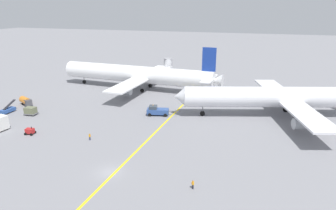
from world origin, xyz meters
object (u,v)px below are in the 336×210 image
object	(u,v)px
gse_belt_loader_portside	(8,110)
gse_container_dolly_flat	(31,111)
airliner_at_gate_left	(137,75)
ground_crew_ramp_agent_by_cones	(90,137)
ground_crew_marshaller_foreground	(193,184)
airliner_being_pushed	(281,97)
gse_fuel_bowser_stubby	(26,101)
pushback_tug	(157,111)
gse_gpu_cart_small	(30,131)
jet_bridge	(168,64)

from	to	relation	value
gse_belt_loader_portside	gse_container_dolly_flat	size ratio (longest dim) A/B	1.49
gse_container_dolly_flat	airliner_at_gate_left	bearing A→B (deg)	62.53
ground_crew_ramp_agent_by_cones	ground_crew_marshaller_foreground	bearing A→B (deg)	-23.51
airliner_at_gate_left	ground_crew_ramp_agent_by_cones	distance (m)	43.02
airliner_at_gate_left	gse_belt_loader_portside	world-z (taller)	airliner_at_gate_left
airliner_being_pushed	gse_fuel_bowser_stubby	xyz separation A→B (m)	(-71.02, -12.70, -3.90)
airliner_at_gate_left	ground_crew_ramp_agent_by_cones	size ratio (longest dim) A/B	39.07
pushback_tug	gse_container_dolly_flat	world-z (taller)	pushback_tug
ground_crew_ramp_agent_by_cones	airliner_at_gate_left	bearing A→B (deg)	98.79
gse_container_dolly_flat	ground_crew_marshaller_foreground	distance (m)	53.36
airliner_being_pushed	ground_crew_ramp_agent_by_cones	xyz separation A→B (m)	(-40.18, -28.16, -4.43)
pushback_tug	gse_gpu_cart_small	size ratio (longest dim) A/B	4.01
airliner_at_gate_left	gse_gpu_cart_small	xyz separation A→B (m)	(-8.19, -43.65, -4.43)
airliner_at_gate_left	airliner_being_pushed	bearing A→B (deg)	-16.82
airliner_at_gate_left	gse_gpu_cart_small	distance (m)	44.63
gse_container_dolly_flat	jet_bridge	size ratio (longest dim) A/B	0.21
airliner_being_pushed	pushback_tug	bearing A→B (deg)	-164.10
jet_bridge	ground_crew_ramp_agent_by_cones	bearing A→B (deg)	-86.85
airliner_being_pushed	ground_crew_ramp_agent_by_cones	distance (m)	49.26
gse_fuel_bowser_stubby	ground_crew_marshaller_foreground	bearing A→B (deg)	-25.24
gse_gpu_cart_small	ground_crew_marshaller_foreground	distance (m)	41.50
gse_gpu_cart_small	jet_bridge	world-z (taller)	jet_bridge
pushback_tug	gse_belt_loader_portside	xyz separation A→B (m)	(-39.87, -10.52, -0.42)
gse_fuel_bowser_stubby	gse_container_dolly_flat	bearing A→B (deg)	-41.36
gse_fuel_bowser_stubby	gse_belt_loader_portside	bearing A→B (deg)	-91.06
gse_belt_loader_portside	ground_crew_ramp_agent_by_cones	bearing A→B (deg)	-15.76
gse_belt_loader_portside	gse_fuel_bowser_stubby	size ratio (longest dim) A/B	0.94
pushback_tug	ground_crew_ramp_agent_by_cones	world-z (taller)	pushback_tug
pushback_tug	gse_fuel_bowser_stubby	world-z (taller)	pushback_tug
ground_crew_ramp_agent_by_cones	gse_fuel_bowser_stubby	bearing A→B (deg)	153.36
gse_belt_loader_portside	ground_crew_ramp_agent_by_cones	xyz separation A→B (m)	(30.96, -8.74, -0.02)
gse_container_dolly_flat	ground_crew_marshaller_foreground	bearing A→B (deg)	-22.41
gse_gpu_cart_small	jet_bridge	xyz separation A→B (m)	(10.88, 71.16, 3.26)
ground_crew_marshaller_foreground	ground_crew_ramp_agent_by_cones	xyz separation A→B (m)	(-25.60, 11.14, -0.01)
gse_fuel_bowser_stubby	gse_gpu_cart_small	xyz separation A→B (m)	(16.11, -16.83, -0.54)
airliner_at_gate_left	pushback_tug	bearing A→B (deg)	-56.16
gse_gpu_cart_small	ground_crew_marshaller_foreground	size ratio (longest dim) A/B	1.44
airliner_at_gate_left	pushback_tug	world-z (taller)	airliner_at_gate_left
airliner_being_pushed	gse_gpu_cart_small	xyz separation A→B (m)	(-54.90, -29.52, -4.44)
jet_bridge	gse_belt_loader_portside	bearing A→B (deg)	-113.95
airliner_being_pushed	ground_crew_ramp_agent_by_cones	world-z (taller)	airliner_being_pushed
gse_fuel_bowser_stubby	jet_bridge	bearing A→B (deg)	63.58
pushback_tug	gse_fuel_bowser_stubby	size ratio (longest dim) A/B	1.74
ground_crew_ramp_agent_by_cones	gse_belt_loader_portside	bearing A→B (deg)	164.24
ground_crew_marshaller_foreground	jet_bridge	xyz separation A→B (m)	(-29.45, 80.93, 3.24)
airliner_at_gate_left	ground_crew_ramp_agent_by_cones	xyz separation A→B (m)	(6.54, -42.29, -4.43)
jet_bridge	gse_gpu_cart_small	bearing A→B (deg)	-98.69
ground_crew_marshaller_foreground	gse_belt_loader_portside	bearing A→B (deg)	160.64
airliner_being_pushed	gse_container_dolly_flat	size ratio (longest dim) A/B	16.31
gse_belt_loader_portside	airliner_being_pushed	bearing A→B (deg)	15.27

